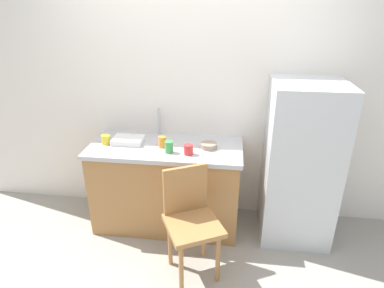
{
  "coord_description": "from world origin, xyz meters",
  "views": [
    {
      "loc": [
        0.38,
        -2.03,
        2.07
      ],
      "look_at": [
        0.05,
        0.6,
        0.89
      ],
      "focal_mm": 30.69,
      "sensor_mm": 36.0,
      "label": 1
    }
  ],
  "objects": [
    {
      "name": "countertop",
      "position": [
        -0.2,
        0.65,
        0.82
      ],
      "size": [
        1.4,
        0.64,
        0.04
      ],
      "primitive_type": "cube",
      "color": "#B7B7BC",
      "rests_on": "cabinet_base"
    },
    {
      "name": "ground_plane",
      "position": [
        0.0,
        0.0,
        0.0
      ],
      "size": [
        8.0,
        8.0,
        0.0
      ],
      "primitive_type": "plane",
      "color": "#9E998E"
    },
    {
      "name": "cup_yellow",
      "position": [
        -0.76,
        0.62,
        0.89
      ],
      "size": [
        0.08,
        0.08,
        0.08
      ],
      "primitive_type": "cylinder",
      "color": "yellow",
      "rests_on": "countertop"
    },
    {
      "name": "dish_tray",
      "position": [
        -0.56,
        0.67,
        0.87
      ],
      "size": [
        0.28,
        0.2,
        0.05
      ],
      "primitive_type": "cube",
      "color": "white",
      "rests_on": "countertop"
    },
    {
      "name": "cup_green",
      "position": [
        -0.14,
        0.51,
        0.89
      ],
      "size": [
        0.07,
        0.07,
        0.1
      ],
      "primitive_type": "cylinder",
      "color": "green",
      "rests_on": "countertop"
    },
    {
      "name": "cup_red",
      "position": [
        0.03,
        0.49,
        0.89
      ],
      "size": [
        0.08,
        0.08,
        0.09
      ],
      "primitive_type": "cylinder",
      "color": "red",
      "rests_on": "countertop"
    },
    {
      "name": "back_wall",
      "position": [
        0.0,
        1.0,
        1.28
      ],
      "size": [
        4.8,
        0.1,
        2.56
      ],
      "primitive_type": "cube",
      "color": "white",
      "rests_on": "ground_plane"
    },
    {
      "name": "terracotta_bowl",
      "position": [
        0.19,
        0.64,
        0.87
      ],
      "size": [
        0.15,
        0.15,
        0.05
      ],
      "primitive_type": "cylinder",
      "color": "gray",
      "rests_on": "countertop"
    },
    {
      "name": "faucet",
      "position": [
        -0.31,
        0.9,
        0.98
      ],
      "size": [
        0.02,
        0.02,
        0.27
      ],
      "primitive_type": "cylinder",
      "color": "#B7B7BC",
      "rests_on": "countertop"
    },
    {
      "name": "cup_orange",
      "position": [
        -0.23,
        0.61,
        0.89
      ],
      "size": [
        0.07,
        0.07,
        0.1
      ],
      "primitive_type": "cylinder",
      "color": "orange",
      "rests_on": "countertop"
    },
    {
      "name": "chair",
      "position": [
        0.1,
        0.06,
        0.5
      ],
      "size": [
        0.54,
        0.54,
        0.89
      ],
      "rotation": [
        0.0,
        0.0,
        0.47
      ],
      "color": "#A87542",
      "rests_on": "ground_plane"
    },
    {
      "name": "cabinet_base",
      "position": [
        -0.2,
        0.65,
        0.4
      ],
      "size": [
        1.36,
        0.6,
        0.8
      ],
      "primitive_type": "cube",
      "color": "#A87542",
      "rests_on": "ground_plane"
    },
    {
      "name": "refrigerator",
      "position": [
        1.0,
        0.65,
        0.73
      ],
      "size": [
        0.61,
        0.59,
        1.46
      ],
      "primitive_type": "cube",
      "color": "silver",
      "rests_on": "ground_plane"
    }
  ]
}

